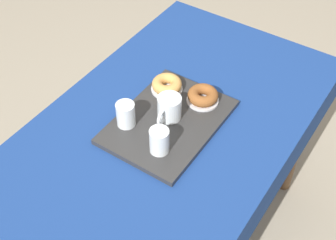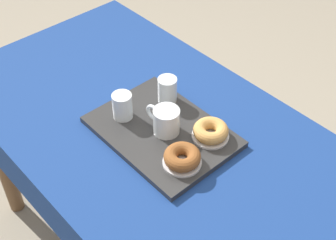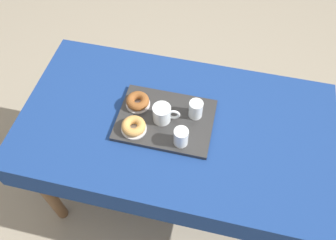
{
  "view_description": "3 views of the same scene",
  "coord_description": "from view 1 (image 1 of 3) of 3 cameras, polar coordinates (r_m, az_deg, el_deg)",
  "views": [
    {
      "loc": [
        -0.87,
        -0.61,
        1.92
      ],
      "look_at": [
        0.05,
        -0.0,
        0.79
      ],
      "focal_mm": 49.98,
      "sensor_mm": 36.0,
      "label": 1
    },
    {
      "loc": [
        0.85,
        -0.69,
        1.81
      ],
      "look_at": [
        0.05,
        0.02,
        0.81
      ],
      "focal_mm": 51.0,
      "sensor_mm": 36.0,
      "label": 2
    },
    {
      "loc": [
        -0.16,
        0.85,
        2.05
      ],
      "look_at": [
        0.03,
        0.01,
        0.79
      ],
      "focal_mm": 36.1,
      "sensor_mm": 36.0,
      "label": 3
    }
  ],
  "objects": [
    {
      "name": "sugar_donut_left",
      "position": [
        1.63,
        4.28,
        3.02
      ],
      "size": [
        0.11,
        0.11,
        0.04
      ],
      "primitive_type": "torus",
      "color": "brown",
      "rests_on": "donut_plate_left"
    },
    {
      "name": "donut_plate_right",
      "position": [
        1.69,
        -0.14,
        3.8
      ],
      "size": [
        0.11,
        0.11,
        0.01
      ],
      "primitive_type": "cylinder",
      "color": "silver",
      "rests_on": "serving_tray"
    },
    {
      "name": "donut_plate_left",
      "position": [
        1.65,
        4.24,
        2.43
      ],
      "size": [
        0.11,
        0.11,
        0.01
      ],
      "primitive_type": "cylinder",
      "color": "silver",
      "rests_on": "serving_tray"
    },
    {
      "name": "serving_tray",
      "position": [
        1.59,
        -0.1,
        -0.13
      ],
      "size": [
        0.43,
        0.31,
        0.02
      ],
      "primitive_type": "cube",
      "color": "#2D2D2D",
      "rests_on": "dining_table"
    },
    {
      "name": "tea_mug_left",
      "position": [
        1.56,
        0.13,
        1.42
      ],
      "size": [
        0.12,
        0.08,
        0.08
      ],
      "color": "white",
      "rests_on": "serving_tray"
    },
    {
      "name": "water_glass_near",
      "position": [
        1.54,
        -5.17,
        0.56
      ],
      "size": [
        0.06,
        0.06,
        0.09
      ],
      "color": "white",
      "rests_on": "serving_tray"
    },
    {
      "name": "water_glass_far",
      "position": [
        1.46,
        -1.07,
        -2.67
      ],
      "size": [
        0.06,
        0.06,
        0.09
      ],
      "color": "white",
      "rests_on": "serving_tray"
    },
    {
      "name": "dining_table",
      "position": [
        1.65,
        -0.9,
        -4.09
      ],
      "size": [
        1.45,
        0.8,
        0.77
      ],
      "color": "navy",
      "rests_on": "ground"
    },
    {
      "name": "sugar_donut_right",
      "position": [
        1.67,
        -0.14,
        4.38
      ],
      "size": [
        0.11,
        0.11,
        0.04
      ],
      "primitive_type": "torus",
      "color": "tan",
      "rests_on": "donut_plate_right"
    }
  ]
}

